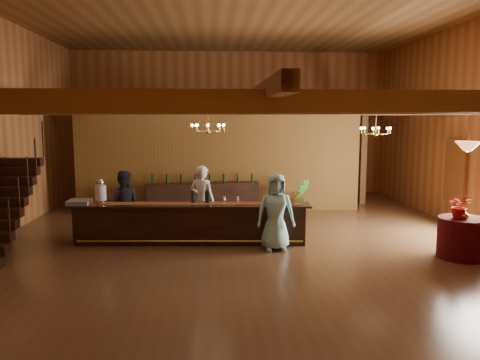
{
  "coord_description": "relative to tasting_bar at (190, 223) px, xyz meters",
  "views": [
    {
      "loc": [
        -0.74,
        -11.33,
        3.0
      ],
      "look_at": [
        0.0,
        0.79,
        1.37
      ],
      "focal_mm": 35.0,
      "sensor_mm": 36.0,
      "label": 1
    }
  ],
  "objects": [
    {
      "name": "wall_back",
      "position": [
        1.26,
        7.33,
        2.27
      ],
      "size": [
        12.0,
        0.1,
        5.5
      ],
      "primitive_type": "cube",
      "color": "#984F28",
      "rests_on": "floor"
    },
    {
      "name": "round_table",
      "position": [
        5.87,
        -1.55,
        -0.05
      ],
      "size": [
        1.01,
        1.01,
        0.87
      ],
      "primitive_type": "cylinder",
      "color": "#4B040E",
      "rests_on": "floor"
    },
    {
      "name": "chandelier_left",
      "position": [
        0.44,
        0.38,
        2.27
      ],
      "size": [
        0.8,
        0.8,
        0.6
      ],
      "color": "gold",
      "rests_on": "beam_grid"
    },
    {
      "name": "support_posts",
      "position": [
        1.26,
        -0.17,
        1.12
      ],
      "size": [
        9.2,
        10.2,
        3.2
      ],
      "color": "brown",
      "rests_on": "floor"
    },
    {
      "name": "window_right_back",
      "position": [
        7.21,
        1.33,
        1.07
      ],
      "size": [
        0.12,
        1.05,
        1.75
      ],
      "primitive_type": "cube",
      "color": "white",
      "rests_on": "wall_right"
    },
    {
      "name": "staff_second",
      "position": [
        -1.71,
        0.75,
        0.35
      ],
      "size": [
        0.83,
        0.65,
        1.68
      ],
      "primitive_type": "imported",
      "rotation": [
        0.0,
        0.0,
        3.16
      ],
      "color": "#222030",
      "rests_on": "floor"
    },
    {
      "name": "tasting_bar",
      "position": [
        0.0,
        0.0,
        0.0
      ],
      "size": [
        5.76,
        1.1,
        0.96
      ],
      "rotation": [
        0.0,
        0.0,
        -0.06
      ],
      "color": "black",
      "rests_on": "floor"
    },
    {
      "name": "glass_rack_tray",
      "position": [
        -2.63,
        0.13,
        0.52
      ],
      "size": [
        0.5,
        0.5,
        0.1
      ],
      "primitive_type": "cube",
      "color": "gray",
      "rests_on": "tasting_bar"
    },
    {
      "name": "partition_wall",
      "position": [
        0.76,
        3.83,
        1.07
      ],
      "size": [
        9.0,
        0.18,
        3.1
      ],
      "primitive_type": "cube",
      "color": "brown",
      "rests_on": "floor"
    },
    {
      "name": "bar_bottle_1",
      "position": [
        0.39,
        0.09,
        0.62
      ],
      "size": [
        0.07,
        0.07,
        0.3
      ],
      "primitive_type": "cylinder",
      "color": "black",
      "rests_on": "tasting_bar"
    },
    {
      "name": "pendant_lamp",
      "position": [
        5.87,
        -1.55,
        1.92
      ],
      "size": [
        0.52,
        0.52,
        0.9
      ],
      "color": "gold",
      "rests_on": "beam_grid"
    },
    {
      "name": "wall_front",
      "position": [
        1.26,
        -6.67,
        2.27
      ],
      "size": [
        12.0,
        0.1,
        5.5
      ],
      "primitive_type": "cube",
      "color": "#984F28",
      "rests_on": "floor"
    },
    {
      "name": "ceiling",
      "position": [
        1.26,
        0.33,
        5.02
      ],
      "size": [
        14.0,
        14.0,
        0.0
      ],
      "primitive_type": "plane",
      "rotation": [
        3.14,
        0.0,
        0.0
      ],
      "color": "brown",
      "rests_on": "wall_back"
    },
    {
      "name": "staircase",
      "position": [
        -4.19,
        -0.41,
        0.52
      ],
      "size": [
        1.0,
        2.8,
        2.0
      ],
      "color": "black",
      "rests_on": "floor"
    },
    {
      "name": "guest",
      "position": [
        1.96,
        -0.71,
        0.39
      ],
      "size": [
        0.87,
        0.58,
        1.75
      ],
      "primitive_type": "imported",
      "rotation": [
        0.0,
        0.0,
        0.02
      ],
      "color": "#8ED1DB",
      "rests_on": "floor"
    },
    {
      "name": "floor_plant",
      "position": [
        3.19,
        2.91,
        0.09
      ],
      "size": [
        0.72,
        0.63,
        1.14
      ],
      "primitive_type": "imported",
      "rotation": [
        0.0,
        0.0,
        0.21
      ],
      "color": "#2B7929",
      "rests_on": "floor"
    },
    {
      "name": "beam_grid",
      "position": [
        1.26,
        0.84,
        2.76
      ],
      "size": [
        11.9,
        13.9,
        0.39
      ],
      "color": "brown",
      "rests_on": "wall_left"
    },
    {
      "name": "backroom_boxes",
      "position": [
        0.97,
        5.83,
        0.04
      ],
      "size": [
        4.1,
        0.6,
        1.1
      ],
      "color": "black",
      "rests_on": "floor"
    },
    {
      "name": "chandelier_right",
      "position": [
        4.78,
        0.93,
        2.18
      ],
      "size": [
        0.8,
        0.8,
        0.69
      ],
      "color": "gold",
      "rests_on": "beam_grid"
    },
    {
      "name": "table_flowers",
      "position": [
        5.77,
        -1.56,
        0.65
      ],
      "size": [
        0.51,
        0.45,
        0.53
      ],
      "primitive_type": "imported",
      "rotation": [
        0.0,
        0.0,
        0.09
      ],
      "color": "red",
      "rests_on": "round_table"
    },
    {
      "name": "beverage_dispenser",
      "position": [
        -2.13,
        0.18,
        0.76
      ],
      "size": [
        0.26,
        0.26,
        0.6
      ],
      "color": "silver",
      "rests_on": "tasting_bar"
    },
    {
      "name": "bar_bottle_2",
      "position": [
        0.44,
        0.08,
        0.62
      ],
      "size": [
        0.07,
        0.07,
        0.3
      ],
      "primitive_type": "cylinder",
      "color": "black",
      "rests_on": "tasting_bar"
    },
    {
      "name": "bar_bottle_0",
      "position": [
        0.06,
        0.11,
        0.62
      ],
      "size": [
        0.07,
        0.07,
        0.3
      ],
      "primitive_type": "cylinder",
      "color": "black",
      "rests_on": "tasting_bar"
    },
    {
      "name": "bartender",
      "position": [
        0.28,
        0.7,
        0.42
      ],
      "size": [
        0.78,
        0.66,
        1.8
      ],
      "primitive_type": "imported",
      "rotation": [
        0.0,
        0.0,
        2.72
      ],
      "color": "white",
      "rests_on": "floor"
    },
    {
      "name": "table_vase",
      "position": [
        5.83,
        -1.66,
        0.54
      ],
      "size": [
        0.19,
        0.19,
        0.3
      ],
      "primitive_type": "imported",
      "rotation": [
        0.0,
        0.0,
        0.35
      ],
      "color": "gold",
      "rests_on": "round_table"
    },
    {
      "name": "floor",
      "position": [
        1.26,
        0.33,
        -0.48
      ],
      "size": [
        14.0,
        14.0,
        0.0
      ],
      "primitive_type": "plane",
      "color": "brown",
      "rests_on": "ground"
    },
    {
      "name": "backbar_shelf",
      "position": [
        0.24,
        3.38,
        0.0
      ],
      "size": [
        3.52,
        1.12,
        0.98
      ],
      "primitive_type": "cube",
      "rotation": [
        0.0,
        0.0,
        0.17
      ],
      "color": "black",
      "rests_on": "floor"
    },
    {
      "name": "raffle_drum",
      "position": [
        2.32,
        -0.19,
        0.65
      ],
      "size": [
        0.34,
        0.24,
        0.3
      ],
      "color": "#A46C2F",
      "rests_on": "tasting_bar"
    }
  ]
}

